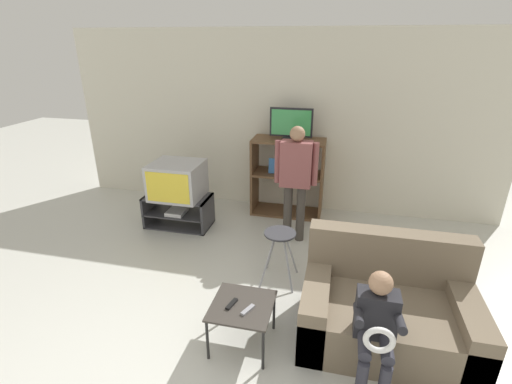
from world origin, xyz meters
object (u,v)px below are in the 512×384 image
(television_flat, at_px, (291,125))
(person_standing_adult, at_px, (296,174))
(couch, at_px, (386,309))
(snack_table, at_px, (242,309))
(remote_control_white, at_px, (248,310))
(person_seated_child, at_px, (376,325))
(folding_stool, at_px, (280,242))
(media_shelf, at_px, (288,177))
(television_main, at_px, (177,180))
(remote_control_black, at_px, (232,304))
(tv_stand, at_px, (179,211))

(television_flat, height_order, person_standing_adult, television_flat)
(couch, bearing_deg, snack_table, -162.70)
(television_flat, distance_m, person_standing_adult, 0.91)
(snack_table, relative_size, couch, 0.36)
(remote_control_white, distance_m, person_standing_adult, 2.03)
(person_seated_child, bearing_deg, remote_control_white, 173.62)
(television_flat, bearing_deg, couch, -62.61)
(snack_table, bearing_deg, person_standing_adult, 84.86)
(folding_stool, bearing_deg, media_shelf, 96.21)
(media_shelf, relative_size, television_flat, 1.91)
(television_main, bearing_deg, remote_control_black, -55.34)
(media_shelf, xyz_separation_m, person_standing_adult, (0.21, -0.77, 0.32))
(television_flat, xyz_separation_m, person_seated_child, (1.05, -2.85, -0.79))
(television_main, height_order, remote_control_white, television_main)
(media_shelf, relative_size, folding_stool, 1.92)
(folding_stool, xyz_separation_m, remote_control_white, (-0.08, -1.03, -0.06))
(media_shelf, xyz_separation_m, couch, (1.22, -2.31, -0.30))
(television_main, xyz_separation_m, remote_control_white, (1.49, -1.98, -0.27))
(remote_control_black, relative_size, couch, 0.10)
(tv_stand, distance_m, snack_table, 2.41)
(tv_stand, distance_m, remote_control_white, 2.51)
(tv_stand, relative_size, person_seated_child, 0.95)
(remote_control_white, height_order, couch, couch)
(television_flat, bearing_deg, folding_stool, -84.62)
(television_main, height_order, couch, television_main)
(television_flat, height_order, couch, television_flat)
(media_shelf, height_order, snack_table, media_shelf)
(tv_stand, relative_size, snack_table, 1.77)
(tv_stand, distance_m, media_shelf, 1.64)
(media_shelf, bearing_deg, television_flat, 8.75)
(snack_table, height_order, remote_control_white, remote_control_white)
(media_shelf, bearing_deg, folding_stool, -83.79)
(media_shelf, relative_size, snack_table, 2.25)
(tv_stand, xyz_separation_m, media_shelf, (1.41, 0.75, 0.36))
(remote_control_black, height_order, person_standing_adult, person_standing_adult)
(television_main, relative_size, person_standing_adult, 0.44)
(television_main, relative_size, couch, 0.47)
(tv_stand, height_order, media_shelf, media_shelf)
(television_flat, xyz_separation_m, remote_control_black, (-0.07, -2.70, -0.93))
(media_shelf, distance_m, snack_table, 2.68)
(tv_stand, xyz_separation_m, couch, (2.63, -1.56, 0.07))
(snack_table, bearing_deg, tv_stand, 126.95)
(television_main, distance_m, folding_stool, 1.85)
(tv_stand, bearing_deg, television_flat, 27.77)
(television_flat, distance_m, couch, 2.81)
(tv_stand, distance_m, folding_stool, 1.88)
(remote_control_white, distance_m, couch, 1.20)
(person_standing_adult, bearing_deg, media_shelf, 105.23)
(snack_table, xyz_separation_m, remote_control_white, (0.07, -0.06, 0.05))
(remote_control_black, bearing_deg, person_standing_adult, 97.89)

